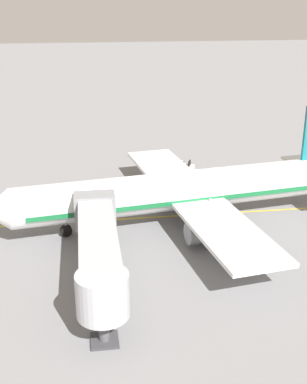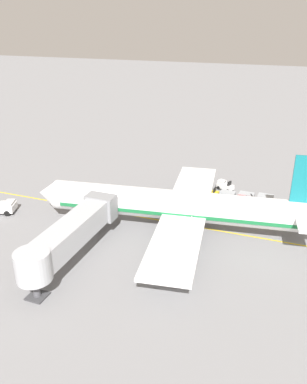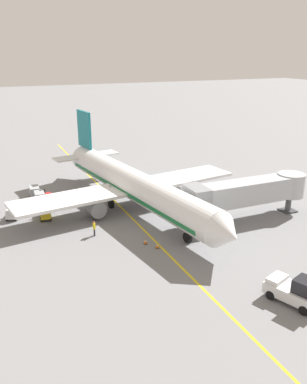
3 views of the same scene
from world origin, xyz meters
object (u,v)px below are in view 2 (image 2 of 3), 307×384
(parked_airliner, at_px, (180,206))
(baggage_cart_front, at_px, (228,196))
(baggage_cart_second_in_train, at_px, (246,197))
(baggage_tug_lead, at_px, (225,186))
(baggage_tug_spare, at_px, (209,193))
(safety_cone_nose_left, at_px, (116,207))
(baggage_cart_third_in_train, at_px, (265,199))
(safety_cone_nose_right, at_px, (105,207))
(baggage_tug_trailing, at_px, (245,201))
(ground_crew_wing_walker, at_px, (155,195))
(jet_bridge, at_px, (70,234))

(parked_airliner, relative_size, baggage_cart_front, 12.72)
(baggage_cart_second_in_train, bearing_deg, baggage_cart_front, 99.56)
(baggage_tug_lead, relative_size, baggage_tug_spare, 1.06)
(safety_cone_nose_left, bearing_deg, baggage_cart_third_in_train, -66.36)
(safety_cone_nose_right, bearing_deg, baggage_tug_lead, -48.43)
(baggage_tug_spare, relative_size, baggage_cart_front, 0.89)
(baggage_tug_trailing, distance_m, ground_crew_wing_walker, 12.86)
(baggage_cart_third_in_train, bearing_deg, safety_cone_nose_right, 113.93)
(baggage_cart_front, height_order, ground_crew_wing_walker, ground_crew_wing_walker)
(baggage_tug_lead, bearing_deg, baggage_tug_trailing, -139.69)
(baggage_cart_third_in_train, xyz_separation_m, safety_cone_nose_right, (-9.12, 20.55, -0.66))
(baggage_cart_front, bearing_deg, baggage_tug_lead, 16.14)
(baggage_cart_front, xyz_separation_m, safety_cone_nose_right, (-8.40, 15.36, -0.66))
(baggage_tug_trailing, height_order, safety_cone_nose_right, baggage_tug_trailing)
(jet_bridge, xyz_separation_m, baggage_tug_lead, (25.44, -11.50, -2.74))
(baggage_tug_spare, distance_m, baggage_cart_third_in_train, 8.02)
(baggage_tug_trailing, height_order, baggage_cart_second_in_train, baggage_tug_trailing)
(baggage_cart_front, xyz_separation_m, baggage_cart_second_in_train, (0.44, -2.59, 0.00))
(baggage_tug_spare, distance_m, ground_crew_wing_walker, 8.14)
(jet_bridge, height_order, safety_cone_nose_right, jet_bridge)
(parked_airliner, distance_m, safety_cone_nose_left, 10.68)
(jet_bridge, relative_size, baggage_tug_trailing, 5.76)
(baggage_cart_front, bearing_deg, safety_cone_nose_right, 118.67)
(parked_airliner, relative_size, safety_cone_nose_left, 63.21)
(baggage_tug_spare, relative_size, safety_cone_nose_right, 4.42)
(baggage_cart_third_in_train, relative_size, safety_cone_nose_left, 4.97)
(baggage_cart_front, height_order, safety_cone_nose_right, baggage_cart_front)
(baggage_tug_trailing, relative_size, ground_crew_wing_walker, 1.64)
(baggage_tug_spare, relative_size, baggage_cart_second_in_train, 0.89)
(baggage_tug_spare, bearing_deg, safety_cone_nose_right, 125.87)
(baggage_tug_spare, xyz_separation_m, safety_cone_nose_left, (-8.35, 11.17, -0.42))
(baggage_tug_trailing, relative_size, safety_cone_nose_right, 4.69)
(baggage_cart_front, bearing_deg, safety_cone_nose_left, 118.76)
(baggage_cart_third_in_train, distance_m, safety_cone_nose_left, 20.96)
(jet_bridge, height_order, baggage_tug_lead, jet_bridge)
(parked_airliner, height_order, baggage_tug_lead, parked_airliner)
(baggage_tug_spare, height_order, ground_crew_wing_walker, ground_crew_wing_walker)
(baggage_cart_second_in_train, bearing_deg, baggage_cart_third_in_train, -83.80)
(jet_bridge, relative_size, safety_cone_nose_right, 27.02)
(ground_crew_wing_walker, bearing_deg, safety_cone_nose_left, 136.28)
(parked_airliner, bearing_deg, baggage_cart_front, -21.59)
(baggage_tug_lead, height_order, safety_cone_nose_left, baggage_tug_lead)
(safety_cone_nose_left, bearing_deg, parked_airliner, -104.10)
(baggage_cart_third_in_train, bearing_deg, baggage_tug_lead, 61.71)
(baggage_tug_lead, distance_m, safety_cone_nose_left, 17.44)
(baggage_tug_lead, relative_size, baggage_cart_front, 0.95)
(baggage_cart_third_in_train, bearing_deg, baggage_tug_spare, 90.39)
(safety_cone_nose_right, bearing_deg, baggage_tug_spare, -54.13)
(baggage_cart_third_in_train, height_order, ground_crew_wing_walker, ground_crew_wing_walker)
(safety_cone_nose_left, relative_size, safety_cone_nose_right, 1.00)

